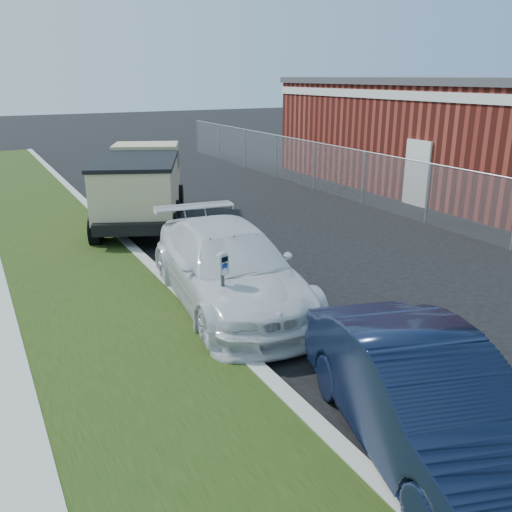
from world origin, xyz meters
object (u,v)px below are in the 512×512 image
white_wagon (228,267)px  navy_sedan (425,400)px  parking_meter (223,275)px  dump_truck (142,183)px

white_wagon → navy_sedan: (0.12, -5.04, -0.05)m
parking_meter → navy_sedan: 3.85m
white_wagon → navy_sedan: white_wagon is taller
parking_meter → dump_truck: 8.04m
parking_meter → white_wagon: size_ratio=0.27×
parking_meter → navy_sedan: (0.82, -3.73, -0.45)m
dump_truck → navy_sedan: bearing=-68.2°
navy_sedan → dump_truck: dump_truck is taller
parking_meter → white_wagon: bearing=46.4°
white_wagon → parking_meter: bearing=-111.9°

